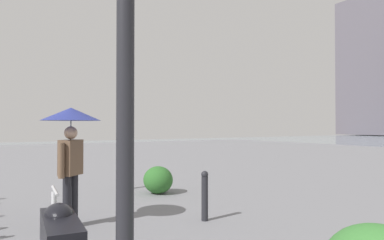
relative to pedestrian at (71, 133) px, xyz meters
The scene contains 5 objects.
building_highrise 78.19m from the pedestrian, 63.55° to the right, with size 13.03×13.32×27.27m.
pedestrian is the anchor object (origin of this frame).
bollard_near 2.60m from the pedestrian, 111.78° to the right, with size 0.13×0.13×0.90m.
bollard_mid 3.82m from the pedestrian, 36.58° to the right, with size 0.13×0.13×0.87m.
shrub_low 3.44m from the pedestrian, 53.61° to the right, with size 0.81×0.73×0.69m.
Camera 1 is at (0.44, 2.36, 1.72)m, focal length 33.08 mm.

